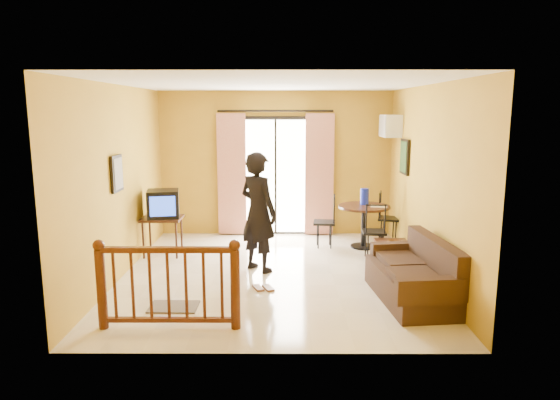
{
  "coord_description": "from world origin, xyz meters",
  "views": [
    {
      "loc": [
        0.12,
        -7.2,
        2.44
      ],
      "look_at": [
        0.09,
        0.2,
        1.1
      ],
      "focal_mm": 32.0,
      "sensor_mm": 36.0,
      "label": 1
    }
  ],
  "objects_px": {
    "coffee_table": "(395,254)",
    "standing_person": "(258,212)",
    "sofa": "(416,277)",
    "television": "(163,204)",
    "dining_table": "(364,214)"
  },
  "relations": [
    {
      "from": "television",
      "to": "sofa",
      "type": "relative_size",
      "value": 0.33
    },
    {
      "from": "sofa",
      "to": "standing_person",
      "type": "bearing_deg",
      "value": 143.52
    },
    {
      "from": "television",
      "to": "sofa",
      "type": "distance_m",
      "value": 4.28
    },
    {
      "from": "television",
      "to": "standing_person",
      "type": "xyz_separation_m",
      "value": [
        1.63,
        -0.81,
        0.03
      ]
    },
    {
      "from": "television",
      "to": "standing_person",
      "type": "relative_size",
      "value": 0.32
    },
    {
      "from": "coffee_table",
      "to": "standing_person",
      "type": "relative_size",
      "value": 0.5
    },
    {
      "from": "dining_table",
      "to": "standing_person",
      "type": "relative_size",
      "value": 0.5
    },
    {
      "from": "standing_person",
      "to": "sofa",
      "type": "bearing_deg",
      "value": -169.12
    },
    {
      "from": "sofa",
      "to": "television",
      "type": "bearing_deg",
      "value": 145.18
    },
    {
      "from": "dining_table",
      "to": "sofa",
      "type": "xyz_separation_m",
      "value": [
        0.27,
        -2.53,
        -0.3
      ]
    },
    {
      "from": "coffee_table",
      "to": "standing_person",
      "type": "height_order",
      "value": "standing_person"
    },
    {
      "from": "television",
      "to": "sofa",
      "type": "height_order",
      "value": "television"
    },
    {
      "from": "coffee_table",
      "to": "standing_person",
      "type": "bearing_deg",
      "value": 178.56
    },
    {
      "from": "coffee_table",
      "to": "sofa",
      "type": "xyz_separation_m",
      "value": [
        0.0,
        -1.17,
        0.03
      ]
    },
    {
      "from": "dining_table",
      "to": "standing_person",
      "type": "xyz_separation_m",
      "value": [
        -1.82,
        -1.31,
        0.31
      ]
    }
  ]
}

